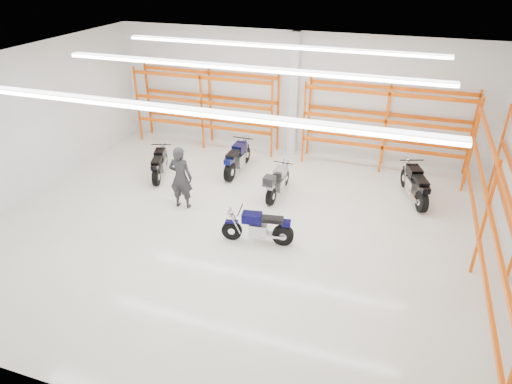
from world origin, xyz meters
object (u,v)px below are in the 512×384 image
(structural_column, at_px, (294,95))
(standing_man, at_px, (181,178))
(motorcycle_main, at_px, (261,228))
(motorcycle_back_a, at_px, (159,165))
(motorcycle_back_b, at_px, (237,159))
(motorcycle_back_c, at_px, (276,183))
(motorcycle_back_d, at_px, (415,185))

(structural_column, bearing_deg, standing_man, -111.67)
(motorcycle_main, xyz_separation_m, motorcycle_back_a, (-4.55, 2.67, 0.01))
(motorcycle_back_a, bearing_deg, motorcycle_back_b, 26.37)
(motorcycle_back_c, bearing_deg, motorcycle_back_b, 145.05)
(structural_column, bearing_deg, motorcycle_main, -82.67)
(motorcycle_back_a, xyz_separation_m, motorcycle_back_b, (2.39, 1.18, 0.05))
(motorcycle_back_b, xyz_separation_m, motorcycle_back_d, (5.96, -0.08, 0.01))
(motorcycle_back_c, distance_m, structural_column, 4.11)
(motorcycle_back_a, distance_m, standing_man, 2.37)
(motorcycle_back_a, bearing_deg, standing_man, -43.52)
(motorcycle_main, relative_size, structural_column, 0.43)
(standing_man, bearing_deg, motorcycle_back_d, -161.57)
(motorcycle_back_b, relative_size, motorcycle_back_c, 1.11)
(motorcycle_main, relative_size, motorcycle_back_a, 1.00)
(motorcycle_back_a, bearing_deg, motorcycle_back_c, -1.29)
(motorcycle_back_c, distance_m, motorcycle_back_d, 4.30)
(motorcycle_main, bearing_deg, standing_man, 159.52)
(motorcycle_back_d, relative_size, standing_man, 1.11)
(motorcycle_back_a, distance_m, motorcycle_back_d, 8.42)
(motorcycle_back_b, bearing_deg, motorcycle_back_c, -34.95)
(motorcycle_back_c, xyz_separation_m, structural_column, (-0.48, 3.69, 1.76))
(motorcycle_back_b, xyz_separation_m, structural_column, (1.35, 2.41, 1.74))
(motorcycle_back_d, height_order, structural_column, structural_column)
(motorcycle_back_a, xyz_separation_m, structural_column, (3.74, 3.60, 1.79))
(motorcycle_back_b, height_order, motorcycle_back_c, motorcycle_back_b)
(structural_column, bearing_deg, motorcycle_back_d, -28.38)
(motorcycle_back_b, relative_size, motorcycle_back_d, 1.02)
(motorcycle_main, xyz_separation_m, motorcycle_back_b, (-2.16, 3.85, 0.06))
(motorcycle_back_c, height_order, standing_man, standing_man)
(motorcycle_back_b, xyz_separation_m, motorcycle_back_c, (1.83, -1.28, -0.02))
(motorcycle_back_d, distance_m, standing_man, 7.21)
(standing_man, bearing_deg, motorcycle_main, 155.92)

